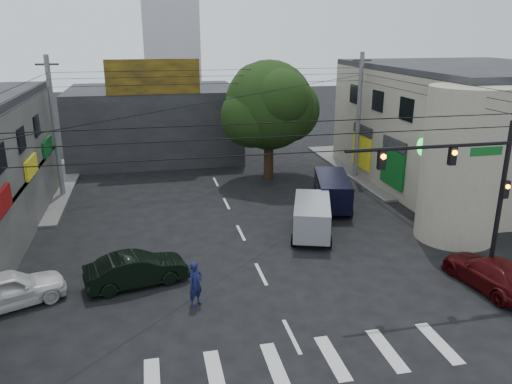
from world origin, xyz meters
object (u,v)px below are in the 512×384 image
object	(u,v)px
traffic_officer	(196,284)
maroon_sedan	(492,273)
navy_van	(332,192)
street_tree	(269,106)
traffic_gantry	(468,181)
silver_minivan	(312,219)
utility_pole_far_right	(358,117)
dark_sedan	(137,270)
white_compact	(7,289)
utility_pole_far_left	(55,128)

from	to	relation	value
traffic_officer	maroon_sedan	bearing A→B (deg)	-45.12
navy_van	street_tree	bearing A→B (deg)	32.80
traffic_gantry	silver_minivan	size ratio (longest dim) A/B	1.50
utility_pole_far_right	dark_sedan	distance (m)	21.47
white_compact	navy_van	world-z (taller)	navy_van
utility_pole_far_left	silver_minivan	world-z (taller)	utility_pole_far_left
silver_minivan	navy_van	xyz separation A→B (m)	(2.67, 4.03, 0.04)
dark_sedan	navy_van	bearing A→B (deg)	-70.06
navy_van	white_compact	bearing A→B (deg)	131.11
maroon_sedan	white_compact	bearing A→B (deg)	-14.41
utility_pole_far_right	navy_van	xyz separation A→B (m)	(-4.15, -6.11, -3.61)
traffic_gantry	white_compact	bearing A→B (deg)	172.38
street_tree	traffic_gantry	world-z (taller)	street_tree
traffic_gantry	white_compact	world-z (taller)	traffic_gantry
white_compact	silver_minivan	world-z (taller)	silver_minivan
dark_sedan	silver_minivan	bearing A→B (deg)	-81.28
utility_pole_far_left	silver_minivan	distance (m)	17.81
traffic_gantry	maroon_sedan	distance (m)	4.42
utility_pole_far_right	maroon_sedan	xyz separation A→B (m)	(-1.14, -17.32, -3.91)
utility_pole_far_right	white_compact	xyz separation A→B (m)	(-21.00, -14.55, -3.85)
street_tree	navy_van	size ratio (longest dim) A/B	1.64
traffic_officer	navy_van	bearing A→B (deg)	6.95
street_tree	maroon_sedan	bearing A→B (deg)	-73.68
street_tree	utility_pole_far_left	xyz separation A→B (m)	(-14.50, -1.00, -0.87)
white_compact	silver_minivan	xyz separation A→B (m)	(14.18, 4.42, 0.21)
white_compact	traffic_officer	xyz separation A→B (m)	(7.34, -1.51, 0.20)
utility_pole_far_left	traffic_officer	size ratio (longest dim) A/B	4.86
traffic_gantry	utility_pole_far_left	size ratio (longest dim) A/B	0.78
street_tree	traffic_gantry	size ratio (longest dim) A/B	1.21
silver_minivan	navy_van	size ratio (longest dim) A/B	0.91
street_tree	maroon_sedan	world-z (taller)	street_tree
street_tree	navy_van	distance (m)	8.72
utility_pole_far_right	traffic_officer	distance (m)	21.39
utility_pole_far_left	traffic_gantry	bearing A→B (deg)	-42.86
traffic_gantry	utility_pole_far_left	bearing A→B (deg)	137.14
maroon_sedan	utility_pole_far_right	bearing A→B (deg)	-100.22
street_tree	dark_sedan	distance (m)	18.21
navy_van	traffic_officer	size ratio (longest dim) A/B	2.79
street_tree	maroon_sedan	xyz separation A→B (m)	(5.36, -18.32, -4.78)
utility_pole_far_right	navy_van	bearing A→B (deg)	-124.19
white_compact	silver_minivan	distance (m)	14.85
street_tree	white_compact	size ratio (longest dim) A/B	1.83
utility_pole_far_right	silver_minivan	size ratio (longest dim) A/B	1.91
street_tree	utility_pole_far_left	size ratio (longest dim) A/B	0.95
maroon_sedan	navy_van	xyz separation A→B (m)	(-3.01, 11.22, 0.30)
traffic_gantry	dark_sedan	xyz separation A→B (m)	(-13.31, 3.20, -4.11)
maroon_sedan	navy_van	distance (m)	11.62
street_tree	utility_pole_far_right	bearing A→B (deg)	-8.75
navy_van	traffic_officer	world-z (taller)	navy_van
dark_sedan	traffic_officer	xyz separation A→B (m)	(2.33, -2.26, 0.23)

